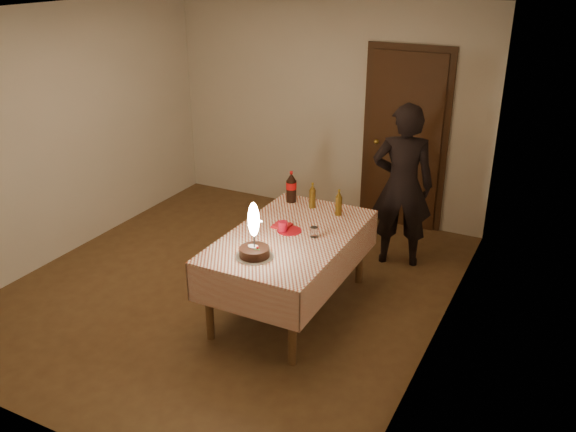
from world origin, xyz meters
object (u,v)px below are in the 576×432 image
(clear_cup, at_px, (314,232))
(amber_bottle_right, at_px, (339,203))
(amber_bottle_left, at_px, (312,196))
(red_cup, at_px, (283,227))
(cola_bottle, at_px, (291,187))
(photographer, at_px, (402,186))
(birthday_cake, at_px, (254,242))
(dining_table, at_px, (291,245))
(red_plate, at_px, (289,231))

(clear_cup, relative_size, amber_bottle_right, 0.35)
(clear_cup, relative_size, amber_bottle_left, 0.35)
(amber_bottle_left, bearing_deg, red_cup, -89.58)
(cola_bottle, bearing_deg, amber_bottle_left, -10.10)
(clear_cup, relative_size, photographer, 0.05)
(birthday_cake, height_order, photographer, photographer)
(amber_bottle_left, bearing_deg, clear_cup, -63.77)
(dining_table, relative_size, amber_bottle_right, 6.75)
(cola_bottle, distance_m, photographer, 1.14)
(amber_bottle_right, relative_size, photographer, 0.15)
(dining_table, relative_size, clear_cup, 19.11)
(red_plate, bearing_deg, clear_cup, -1.52)
(clear_cup, bearing_deg, amber_bottle_left, 116.23)
(amber_bottle_left, height_order, photographer, photographer)
(red_plate, distance_m, red_cup, 0.08)
(red_cup, height_order, clear_cup, red_cup)
(red_cup, height_order, amber_bottle_right, amber_bottle_right)
(birthday_cake, distance_m, red_plate, 0.58)
(amber_bottle_right, bearing_deg, photographer, 63.26)
(dining_table, distance_m, red_cup, 0.17)
(clear_cup, xyz_separation_m, photographer, (0.39, 1.30, 0.06))
(red_cup, distance_m, cola_bottle, 0.73)
(amber_bottle_right, bearing_deg, red_plate, -114.83)
(photographer, bearing_deg, amber_bottle_left, -133.80)
(red_plate, height_order, amber_bottle_right, amber_bottle_right)
(red_cup, height_order, amber_bottle_left, amber_bottle_left)
(red_plate, bearing_deg, red_cup, -135.81)
(cola_bottle, height_order, amber_bottle_right, cola_bottle)
(red_plate, relative_size, amber_bottle_left, 0.86)
(red_cup, xyz_separation_m, cola_bottle, (-0.26, 0.67, 0.10))
(dining_table, bearing_deg, birthday_cake, -97.77)
(photographer, bearing_deg, clear_cup, -106.51)
(cola_bottle, relative_size, photographer, 0.19)
(dining_table, height_order, cola_bottle, cola_bottle)
(red_cup, bearing_deg, red_plate, 44.19)
(cola_bottle, bearing_deg, dining_table, -63.70)
(red_cup, relative_size, amber_bottle_left, 0.39)
(dining_table, height_order, clear_cup, clear_cup)
(clear_cup, xyz_separation_m, amber_bottle_left, (-0.29, 0.59, 0.07))
(cola_bottle, distance_m, amber_bottle_right, 0.56)
(red_plate, bearing_deg, amber_bottle_left, 94.67)
(dining_table, height_order, amber_bottle_right, amber_bottle_right)
(red_plate, distance_m, amber_bottle_left, 0.60)
(amber_bottle_left, distance_m, photographer, 0.98)
(clear_cup, bearing_deg, red_cup, -172.94)
(red_plate, relative_size, clear_cup, 2.44)
(dining_table, xyz_separation_m, amber_bottle_left, (-0.09, 0.64, 0.22))
(amber_bottle_left, xyz_separation_m, photographer, (0.68, 0.71, -0.01))
(red_cup, xyz_separation_m, amber_bottle_right, (0.29, 0.58, 0.07))
(dining_table, distance_m, cola_bottle, 0.81)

